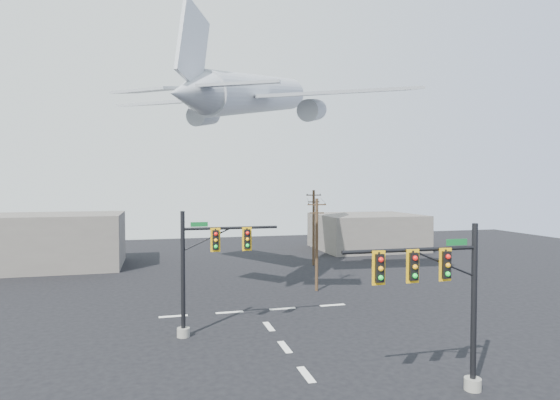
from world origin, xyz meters
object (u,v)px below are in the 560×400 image
object	(u,v)px
utility_pole_a	(317,243)
airliner	(256,95)
signal_mast_near	(444,299)
signal_mast_far	(204,270)
utility_pole_b	(314,226)

from	to	relation	value
utility_pole_a	airliner	distance (m)	14.56
signal_mast_near	signal_mast_far	world-z (taller)	signal_mast_far
signal_mast_far	utility_pole_b	xyz separation A→B (m)	(14.59, 21.94, 0.45)
utility_pole_b	airliner	distance (m)	17.68
signal_mast_far	airliner	world-z (taller)	airliner
signal_mast_far	utility_pole_a	bearing A→B (deg)	42.19
signal_mast_far	airliner	distance (m)	19.99
airliner	signal_mast_far	bearing A→B (deg)	-172.32
signal_mast_near	utility_pole_a	xyz separation A→B (m)	(1.21, 20.60, -0.04)
utility_pole_b	airliner	xyz separation A→B (m)	(-8.44, -8.49, 13.01)
signal_mast_near	utility_pole_b	size ratio (longest dim) A/B	0.88
utility_pole_a	signal_mast_far	bearing A→B (deg)	-124.17
signal_mast_near	utility_pole_a	size ratio (longest dim) A/B	0.94
signal_mast_near	utility_pole_b	xyz separation A→B (m)	(5.07, 32.81, 0.26)
signal_mast_far	utility_pole_b	size ratio (longest dim) A/B	0.89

